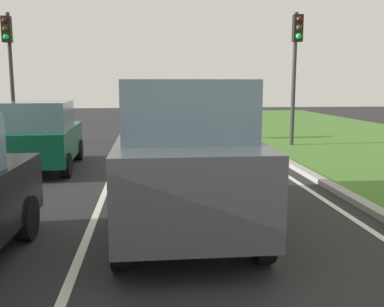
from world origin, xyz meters
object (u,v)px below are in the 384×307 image
(car_hatchback_far, at_px, (42,136))
(traffic_light_overhead_left, at_px, (9,55))
(car_suv_ahead, at_px, (182,153))
(traffic_light_near_right, at_px, (296,55))

(car_hatchback_far, distance_m, traffic_light_overhead_left, 5.81)
(car_suv_ahead, relative_size, traffic_light_overhead_left, 0.95)
(traffic_light_near_right, distance_m, traffic_light_overhead_left, 10.18)
(car_suv_ahead, distance_m, traffic_light_overhead_left, 11.43)
(traffic_light_overhead_left, bearing_deg, car_suv_ahead, -61.04)
(car_suv_ahead, height_order, traffic_light_overhead_left, traffic_light_overhead_left)
(car_suv_ahead, distance_m, traffic_light_near_right, 9.68)
(car_hatchback_far, xyz_separation_m, traffic_light_overhead_left, (-2.15, 4.85, 2.37))
(car_hatchback_far, relative_size, traffic_light_overhead_left, 0.79)
(car_hatchback_far, distance_m, traffic_light_near_right, 8.87)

